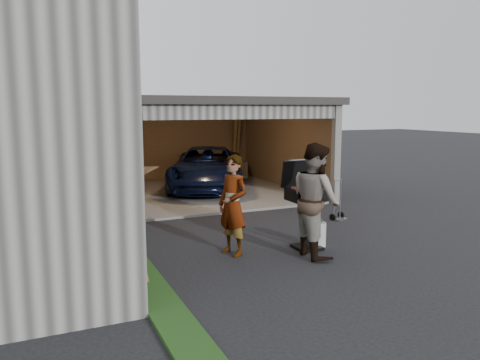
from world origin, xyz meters
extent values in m
plane|color=black|center=(0.00, 0.00, 0.00)|extent=(80.00, 80.00, 0.00)
cube|color=#193814|center=(-2.25, -1.00, 0.03)|extent=(0.50, 8.00, 0.06)
cube|color=#605E59|center=(0.75, 6.50, 0.03)|extent=(6.50, 6.00, 0.06)
cube|color=brown|center=(0.75, 9.43, 1.35)|extent=(6.50, 0.15, 2.70)
cube|color=brown|center=(3.92, 6.50, 1.35)|extent=(0.15, 6.00, 2.70)
cube|color=brown|center=(-2.42, 6.50, 1.35)|extent=(0.15, 6.00, 2.70)
cube|color=#2D2B28|center=(0.75, 6.50, 2.80)|extent=(6.80, 6.30, 0.20)
cube|color=#474744|center=(0.75, 3.58, 2.52)|extent=(6.50, 0.16, 0.36)
cube|color=beige|center=(0.75, 4.80, 2.62)|extent=(6.00, 2.40, 0.06)
cube|color=#474744|center=(3.90, 3.55, 1.35)|extent=(0.20, 0.18, 2.70)
cube|color=brown|center=(-1.80, 8.70, 0.31)|extent=(0.60, 0.50, 0.50)
cube|color=brown|center=(-1.80, 8.70, 0.79)|extent=(0.50, 0.45, 0.45)
cube|color=brown|center=(3.20, 8.60, 0.36)|extent=(0.55, 0.50, 0.60)
cube|color=brown|center=(3.38, 9.20, 1.20)|extent=(0.24, 0.43, 2.20)
imported|color=black|center=(1.37, 6.90, 0.66)|extent=(3.94, 5.25, 1.33)
imported|color=#A5BFD0|center=(-0.50, 0.47, 0.90)|extent=(0.62, 0.76, 1.80)
imported|color=#4D281E|center=(0.80, -0.20, 1.01)|extent=(0.82, 1.02, 2.02)
cube|color=black|center=(0.90, 0.20, 0.03)|extent=(0.47, 0.47, 0.06)
cylinder|color=black|center=(0.90, 0.20, 0.50)|extent=(0.08, 0.08, 0.94)
cube|color=black|center=(0.90, 0.20, 1.04)|extent=(0.74, 0.51, 0.22)
cube|color=#59595B|center=(0.90, 0.20, 1.13)|extent=(0.67, 0.45, 0.02)
cube|color=black|center=(0.90, 0.52, 1.39)|extent=(0.74, 0.13, 0.51)
cylinder|color=silver|center=(1.17, 0.25, 0.23)|extent=(0.41, 0.41, 0.46)
cube|color=brown|center=(-2.34, -0.01, 0.46)|extent=(0.23, 0.84, 0.93)
cube|color=slate|center=(2.85, 1.83, 0.02)|extent=(0.36, 0.29, 0.04)
cylinder|color=black|center=(2.64, 1.86, 0.08)|extent=(0.09, 0.16, 0.16)
cylinder|color=black|center=(2.98, 1.99, 0.08)|extent=(0.09, 0.16, 0.16)
cylinder|color=slate|center=(2.69, 1.88, 0.49)|extent=(0.03, 0.03, 0.93)
cylinder|color=slate|center=(2.93, 1.97, 0.49)|extent=(0.03, 0.03, 0.93)
cylinder|color=slate|center=(2.81, 1.93, 0.93)|extent=(0.26, 0.12, 0.03)
camera|label=1|loc=(-3.71, -7.03, 2.60)|focal=35.00mm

